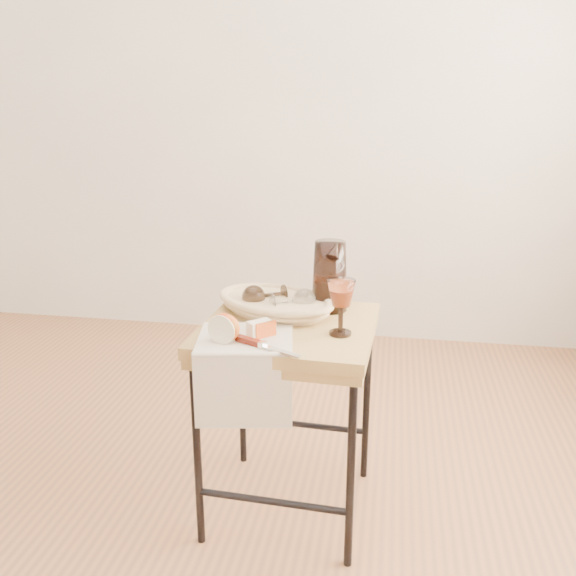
% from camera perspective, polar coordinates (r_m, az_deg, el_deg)
% --- Properties ---
extents(floor, '(3.60, 3.60, 0.00)m').
position_cam_1_polar(floor, '(2.14, -12.44, -21.02)').
color(floor, brown).
rests_on(floor, ground).
extents(wall_back, '(3.60, 0.00, 2.70)m').
position_cam_1_polar(wall_back, '(3.42, -2.13, 17.79)').
color(wall_back, beige).
rests_on(wall_back, ground).
extents(side_table, '(0.54, 0.54, 0.66)m').
position_cam_1_polar(side_table, '(2.01, 0.10, -12.14)').
color(side_table, brown).
rests_on(side_table, floor).
extents(tea_towel, '(0.31, 0.28, 0.01)m').
position_cam_1_polar(tea_towel, '(1.76, -4.00, -4.68)').
color(tea_towel, silver).
rests_on(tea_towel, side_table).
extents(bread_basket, '(0.43, 0.37, 0.05)m').
position_cam_1_polar(bread_basket, '(1.96, -1.16, -1.55)').
color(bread_basket, tan).
rests_on(bread_basket, side_table).
extents(goblet_lying_a, '(0.15, 0.13, 0.08)m').
position_cam_1_polar(goblet_lying_a, '(1.98, -1.99, -0.67)').
color(goblet_lying_a, '#493627').
rests_on(goblet_lying_a, bread_basket).
extents(goblet_lying_b, '(0.14, 0.12, 0.07)m').
position_cam_1_polar(goblet_lying_b, '(1.93, 0.27, -1.19)').
color(goblet_lying_b, white).
rests_on(goblet_lying_b, bread_basket).
extents(pitcher, '(0.24, 0.28, 0.27)m').
position_cam_1_polar(pitcher, '(1.97, 3.91, 1.14)').
color(pitcher, black).
rests_on(pitcher, side_table).
extents(wine_goblet, '(0.09, 0.09, 0.17)m').
position_cam_1_polar(wine_goblet, '(1.76, 4.97, -1.79)').
color(wine_goblet, white).
rests_on(wine_goblet, side_table).
extents(apple_half, '(0.10, 0.07, 0.08)m').
position_cam_1_polar(apple_half, '(1.72, -5.91, -3.67)').
color(apple_half, '#D70005').
rests_on(apple_half, tea_towel).
extents(apple_wedge, '(0.07, 0.07, 0.05)m').
position_cam_1_polar(apple_wedge, '(1.75, -2.68, -3.80)').
color(apple_wedge, '#FAF1C9').
rests_on(apple_wedge, tea_towel).
extents(table_knife, '(0.20, 0.12, 0.02)m').
position_cam_1_polar(table_knife, '(1.67, -2.19, -5.38)').
color(table_knife, silver).
rests_on(table_knife, tea_towel).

